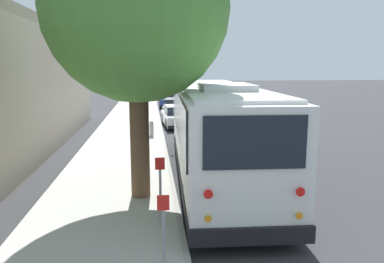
% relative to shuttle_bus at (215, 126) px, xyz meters
% --- Properties ---
extents(ground_plane, '(160.00, 160.00, 0.00)m').
position_rel_shuttle_bus_xyz_m(ground_plane, '(0.57, -0.08, -1.77)').
color(ground_plane, '#333335').
extents(sidewalk_slab, '(80.00, 3.67, 0.15)m').
position_rel_shuttle_bus_xyz_m(sidewalk_slab, '(0.57, 3.44, -1.69)').
color(sidewalk_slab, '#B2AFA8').
rests_on(sidewalk_slab, ground).
extents(curb_strip, '(80.00, 0.14, 0.15)m').
position_rel_shuttle_bus_xyz_m(curb_strip, '(0.57, 1.53, -1.69)').
color(curb_strip, '#9D9A94').
rests_on(curb_strip, ground).
extents(shuttle_bus, '(11.37, 2.97, 3.29)m').
position_rel_shuttle_bus_xyz_m(shuttle_bus, '(0.00, 0.00, 0.00)').
color(shuttle_bus, white).
rests_on(shuttle_bus, ground).
extents(parked_sedan_white, '(4.23, 1.86, 1.33)m').
position_rel_shuttle_bus_xyz_m(parked_sedan_white, '(10.98, 0.50, -1.15)').
color(parked_sedan_white, silver).
rests_on(parked_sedan_white, ground).
extents(parked_sedan_gray, '(4.49, 2.04, 1.26)m').
position_rel_shuttle_bus_xyz_m(parked_sedan_gray, '(16.66, 0.29, -1.18)').
color(parked_sedan_gray, slate).
rests_on(parked_sedan_gray, ground).
extents(parked_sedan_blue, '(4.24, 1.89, 1.30)m').
position_rel_shuttle_bus_xyz_m(parked_sedan_blue, '(22.26, 0.41, -1.16)').
color(parked_sedan_blue, navy).
rests_on(parked_sedan_blue, ground).
extents(sign_post_near, '(0.06, 0.22, 1.39)m').
position_rel_shuttle_bus_xyz_m(sign_post_near, '(-5.98, 1.98, -0.89)').
color(sign_post_near, gray).
rests_on(sign_post_near, sidewalk_slab).
extents(sign_post_far, '(0.06, 0.22, 1.61)m').
position_rel_shuttle_bus_xyz_m(sign_post_far, '(-4.10, 1.98, -0.79)').
color(sign_post_far, gray).
rests_on(sign_post_far, sidewalk_slab).
extents(fire_hydrant, '(0.22, 0.22, 0.81)m').
position_rel_shuttle_bus_xyz_m(fire_hydrant, '(6.94, 2.12, -1.21)').
color(fire_hydrant, '#99999E').
rests_on(fire_hydrant, sidewalk_slab).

